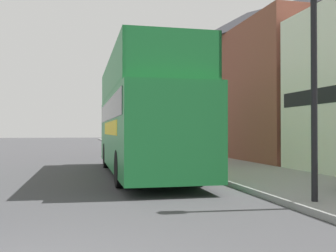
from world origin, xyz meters
TOP-DOWN VIEW (x-y plane):
  - ground_plane at (0.00, 21.00)m, footprint 144.00×144.00m
  - sidewalk at (6.98, 18.00)m, footprint 3.79×108.00m
  - brick_terrace_rear at (11.87, 19.88)m, footprint 6.00×18.57m
  - tour_bus at (3.18, 10.07)m, footprint 2.70×10.35m
  - parked_car_ahead_of_bus at (3.99, 18.20)m, footprint 1.86×4.37m
  - lamp_post_nearest at (5.59, 3.10)m, footprint 0.35×0.35m
  - lamp_post_second at (5.60, 11.82)m, footprint 0.35×0.35m
  - lamp_post_third at (5.67, 20.54)m, footprint 0.35×0.35m

SIDE VIEW (x-z plane):
  - ground_plane at x=0.00m, z-range 0.00..0.00m
  - sidewalk at x=6.98m, z-range 0.00..0.14m
  - parked_car_ahead_of_bus at x=3.99m, z-range -0.03..1.27m
  - tour_bus at x=3.18m, z-range -0.22..3.93m
  - lamp_post_second at x=5.60m, z-range 1.02..5.61m
  - lamp_post_nearest at x=5.59m, z-range 1.06..6.07m
  - lamp_post_third at x=5.67m, z-range 1.08..6.20m
  - brick_terrace_rear at x=11.87m, z-range 0.00..9.47m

